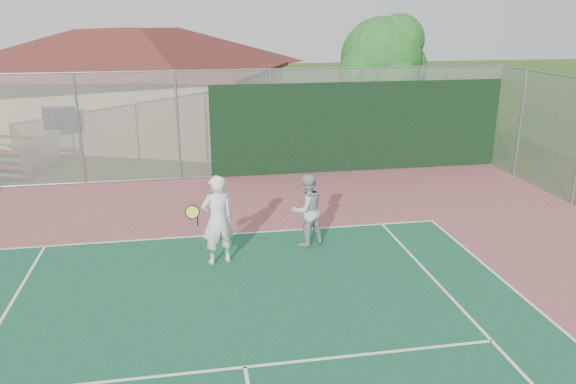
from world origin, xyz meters
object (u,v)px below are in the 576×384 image
Objects in this scene: clubhouse at (133,72)px; player_grey_back at (307,211)px; tree at (383,61)px; player_white_front at (217,220)px.

clubhouse is 8.73× the size of player_grey_back.
tree is at bearing -0.28° from clubhouse.
player_white_front is at bearing -56.14° from clubhouse.
clubhouse is 2.86× the size of tree.
tree is at bearing -140.60° from player_white_front.
player_grey_back is (4.85, -13.44, -1.91)m from clubhouse.
tree is 10.82m from player_grey_back.
tree is 3.05× the size of player_grey_back.
player_grey_back is at bearing -177.91° from player_white_front.
clubhouse is 14.46m from player_white_front.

